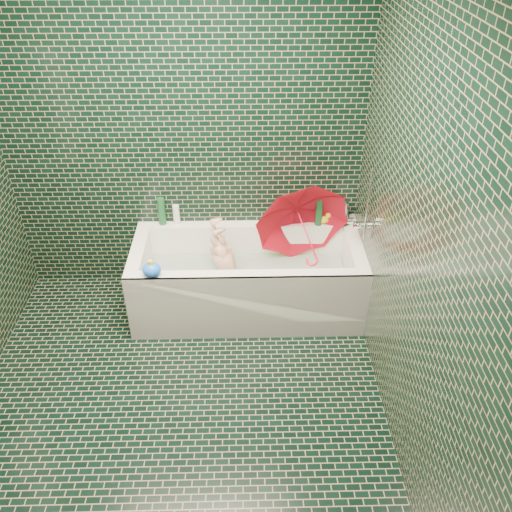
{
  "coord_description": "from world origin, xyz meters",
  "views": [
    {
      "loc": [
        0.44,
        -2.25,
        2.77
      ],
      "look_at": [
        0.51,
        0.82,
        0.61
      ],
      "focal_mm": 38.0,
      "sensor_mm": 36.0,
      "label": 1
    }
  ],
  "objects_px": {
    "bathtub": "(248,285)",
    "rubber_duck": "(324,219)",
    "child": "(229,270)",
    "bath_toy": "(152,269)",
    "umbrella": "(306,234)"
  },
  "relations": [
    {
      "from": "bathtub",
      "to": "bath_toy",
      "type": "relative_size",
      "value": 11.02
    },
    {
      "from": "bathtub",
      "to": "child",
      "type": "relative_size",
      "value": 2.05
    },
    {
      "from": "child",
      "to": "umbrella",
      "type": "height_order",
      "value": "umbrella"
    },
    {
      "from": "rubber_duck",
      "to": "bath_toy",
      "type": "xyz_separation_m",
      "value": [
        -1.25,
        -0.65,
        0.01
      ]
    },
    {
      "from": "rubber_duck",
      "to": "child",
      "type": "bearing_deg",
      "value": -144.96
    },
    {
      "from": "child",
      "to": "bath_toy",
      "type": "xyz_separation_m",
      "value": [
        -0.5,
        -0.38,
        0.3
      ]
    },
    {
      "from": "umbrella",
      "to": "bathtub",
      "type": "bearing_deg",
      "value": -179.82
    },
    {
      "from": "bathtub",
      "to": "rubber_duck",
      "type": "height_order",
      "value": "rubber_duck"
    },
    {
      "from": "bath_toy",
      "to": "rubber_duck",
      "type": "bearing_deg",
      "value": 45.32
    },
    {
      "from": "umbrella",
      "to": "rubber_duck",
      "type": "distance_m",
      "value": 0.32
    },
    {
      "from": "child",
      "to": "rubber_duck",
      "type": "distance_m",
      "value": 0.84
    },
    {
      "from": "rubber_duck",
      "to": "umbrella",
      "type": "bearing_deg",
      "value": -107.17
    },
    {
      "from": "umbrella",
      "to": "rubber_duck",
      "type": "height_order",
      "value": "umbrella"
    },
    {
      "from": "child",
      "to": "rubber_duck",
      "type": "bearing_deg",
      "value": 104.41
    },
    {
      "from": "bathtub",
      "to": "umbrella",
      "type": "xyz_separation_m",
      "value": [
        0.43,
        0.07,
        0.42
      ]
    }
  ]
}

